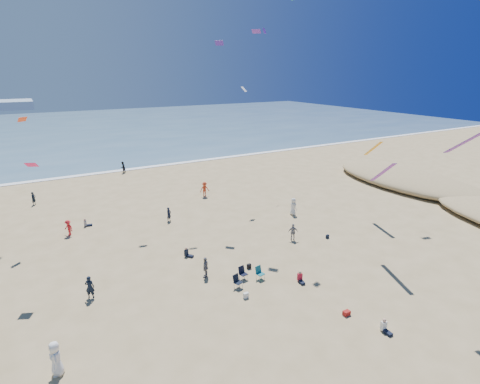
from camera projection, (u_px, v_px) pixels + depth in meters
ground at (283, 362)px, 19.81m from camera, size 220.00×220.00×0.00m
ocean at (68, 130)px, 98.04m from camera, size 220.00×100.00×0.06m
surf_line at (107, 172)px, 56.86m from camera, size 220.00×1.20×0.08m
standing_flyers at (218, 242)px, 31.79m from camera, size 25.27×52.68×1.90m
seated_group at (253, 279)px, 26.99m from camera, size 14.05×32.21×0.84m
chair_cluster at (248, 276)px, 27.18m from camera, size 2.73×1.52×1.00m
white_tote at (246, 295)px, 25.37m from camera, size 0.35×0.20×0.40m
black_backpack at (249, 266)px, 29.17m from camera, size 0.30×0.22×0.38m
cooler at (346, 313)px, 23.60m from camera, size 0.45×0.30×0.30m
navy_bag at (327, 236)px, 34.47m from camera, size 0.28×0.18×0.34m
kites_aloft at (289, 94)px, 30.30m from camera, size 41.93×37.56×21.40m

